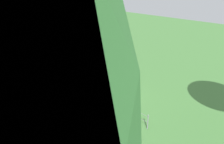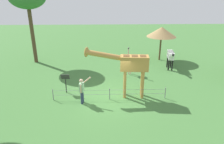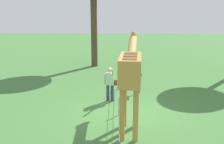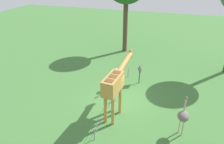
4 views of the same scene
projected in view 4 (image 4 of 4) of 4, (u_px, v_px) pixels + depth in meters
ground_plane at (118, 102)px, 13.35m from camera, size 60.00×60.00×0.00m
giraffe at (115, 82)px, 11.33m from camera, size 3.98×0.84×3.25m
visitor at (117, 77)px, 14.50m from camera, size 0.70×0.59×1.67m
ostrich at (183, 116)px, 10.30m from camera, size 0.70×0.56×2.25m
info_sign at (140, 71)px, 15.12m from camera, size 0.56×0.21×1.32m
wire_fence at (115, 96)px, 13.23m from camera, size 7.05×0.05×0.75m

